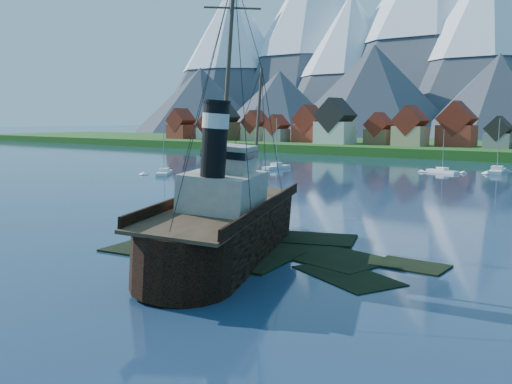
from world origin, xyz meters
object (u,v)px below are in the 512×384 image
Objects in this scene: tugboat_wreck at (236,221)px; sailboat_b at (276,168)px; sailboat_a at (164,173)px; sailboat_e at (497,172)px; sailboat_c at (442,172)px.

sailboat_b is at bearing 99.98° from tugboat_wreck.
sailboat_a is 29.25m from sailboat_b.
sailboat_e is (59.14, 48.99, 0.03)m from sailboat_a.
sailboat_b is (-47.88, 75.78, -2.91)m from tugboat_wreck.
sailboat_a is 1.10× the size of sailboat_c.
sailboat_c is at bearing 74.85° from tugboat_wreck.
sailboat_a is 76.79m from sailboat_e.
sailboat_a is at bearing 152.30° from sailboat_c.
tugboat_wreck is at bearing -76.57° from sailboat_a.
sailboat_c is at bearing -152.72° from sailboat_e.
sailboat_a is 0.89× the size of sailboat_e.
tugboat_wreck is 77.97m from sailboat_a.
sailboat_b is 39.49m from sailboat_c.
tugboat_wreck is at bearing -150.95° from sailboat_c.
tugboat_wreck is at bearing -97.82° from sailboat_e.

